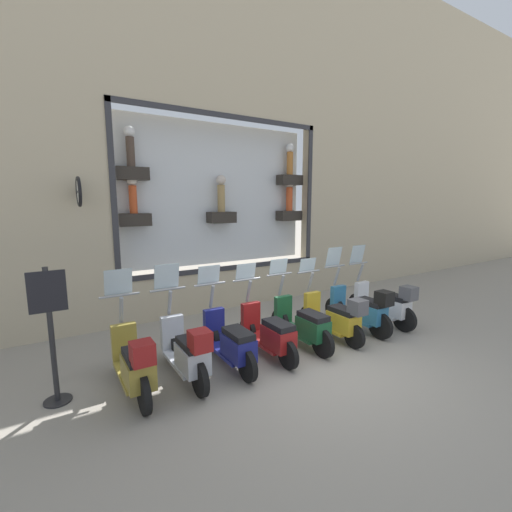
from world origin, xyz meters
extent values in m
plane|color=gray|center=(0.00, 0.00, 0.00)|extent=(120.00, 120.00, 0.00)
cube|color=tan|center=(3.60, -10.34, 4.77)|extent=(0.40, 15.31, 9.54)
cube|color=tan|center=(3.60, 0.00, 0.50)|extent=(0.40, 5.38, 1.00)
cube|color=tan|center=(3.60, 0.00, 7.17)|extent=(0.40, 5.38, 4.73)
cube|color=#2D2D33|center=(3.39, 0.00, 4.75)|extent=(0.04, 5.38, 0.12)
cube|color=#2D2D33|center=(3.39, 0.00, 1.06)|extent=(0.04, 5.38, 0.12)
cube|color=#2D2D33|center=(3.39, -2.63, 2.91)|extent=(0.04, 0.12, 3.81)
cube|color=#2D2D33|center=(3.39, 2.63, 2.91)|extent=(0.04, 0.12, 3.81)
cube|color=silver|center=(3.95, 0.00, 2.91)|extent=(0.04, 5.14, 3.57)
cube|color=#28231E|center=(3.73, -2.17, 3.34)|extent=(0.36, 0.70, 0.28)
cylinder|color=#B26B2D|center=(3.73, -2.17, 3.80)|extent=(0.18, 0.18, 0.64)
sphere|color=white|center=(3.73, -2.17, 4.23)|extent=(0.23, 0.23, 0.23)
cube|color=#28231E|center=(3.73, 2.17, 3.34)|extent=(0.36, 0.70, 0.28)
cylinder|color=#47382D|center=(3.73, 2.17, 3.80)|extent=(0.18, 0.18, 0.64)
sphere|color=white|center=(3.73, 2.17, 4.23)|extent=(0.23, 0.23, 0.23)
cube|color=#28231E|center=(3.73, -2.17, 2.33)|extent=(0.36, 0.70, 0.28)
cylinder|color=#CC4C23|center=(3.73, -2.17, 2.81)|extent=(0.19, 0.19, 0.67)
sphere|color=beige|center=(3.73, -2.17, 3.26)|extent=(0.24, 0.24, 0.24)
cube|color=#28231E|center=(3.73, 0.00, 2.33)|extent=(0.36, 0.70, 0.28)
cylinder|color=#9E7F4C|center=(3.73, 0.00, 2.81)|extent=(0.19, 0.19, 0.68)
sphere|color=beige|center=(3.73, 0.00, 3.28)|extent=(0.25, 0.25, 0.25)
cube|color=#28231E|center=(3.73, 2.17, 2.33)|extent=(0.36, 0.70, 0.28)
cylinder|color=#CC4C23|center=(3.73, 2.17, 2.78)|extent=(0.17, 0.17, 0.61)
sphere|color=beige|center=(3.73, 2.17, 3.20)|extent=(0.22, 0.22, 0.22)
cylinder|color=black|center=(3.23, 3.29, 2.92)|extent=(0.35, 0.05, 0.05)
torus|color=black|center=(3.05, 3.29, 2.92)|extent=(0.57, 0.06, 0.57)
cylinder|color=white|center=(3.05, 3.29, 2.92)|extent=(0.47, 0.03, 0.47)
cylinder|color=black|center=(1.27, -2.44, 0.27)|extent=(0.53, 0.09, 0.53)
cylinder|color=black|center=(0.00, -2.44, 0.27)|extent=(0.53, 0.09, 0.53)
cube|color=silver|center=(0.64, -2.44, 0.25)|extent=(1.02, 0.38, 0.06)
cube|color=silver|center=(0.26, -2.44, 0.46)|extent=(0.61, 0.35, 0.36)
cube|color=black|center=(0.26, -2.44, 0.69)|extent=(0.58, 0.31, 0.10)
cube|color=silver|center=(1.18, -2.44, 0.56)|extent=(0.12, 0.37, 0.56)
cylinder|color=gray|center=(1.25, -2.44, 1.06)|extent=(0.20, 0.06, 0.45)
cylinder|color=gray|center=(1.32, -2.44, 1.27)|extent=(0.04, 0.61, 0.04)
cube|color=silver|center=(1.36, -2.44, 1.49)|extent=(0.11, 0.42, 0.44)
cube|color=#4C4C51|center=(-0.05, -2.44, 0.85)|extent=(0.28, 0.28, 0.28)
cylinder|color=black|center=(1.27, -1.66, 0.27)|extent=(0.54, 0.09, 0.54)
cylinder|color=black|center=(0.00, -1.66, 0.27)|extent=(0.54, 0.09, 0.54)
cube|color=teal|center=(0.64, -1.66, 0.26)|extent=(1.02, 0.38, 0.06)
cube|color=teal|center=(0.26, -1.66, 0.47)|extent=(0.61, 0.35, 0.36)
cube|color=black|center=(0.26, -1.66, 0.70)|extent=(0.58, 0.31, 0.10)
cube|color=teal|center=(1.18, -1.66, 0.57)|extent=(0.12, 0.37, 0.56)
cylinder|color=gray|center=(1.25, -1.66, 1.06)|extent=(0.20, 0.06, 0.45)
cylinder|color=gray|center=(1.32, -1.66, 1.28)|extent=(0.04, 0.60, 0.04)
cube|color=silver|center=(1.36, -1.66, 1.50)|extent=(0.11, 0.42, 0.43)
cube|color=black|center=(-0.05, -1.66, 0.86)|extent=(0.28, 0.28, 0.28)
cylinder|color=black|center=(1.30, -0.89, 0.23)|extent=(0.46, 0.09, 0.46)
cylinder|color=black|center=(-0.03, -0.89, 0.23)|extent=(0.46, 0.09, 0.46)
cube|color=gold|center=(0.64, -0.89, 0.22)|extent=(1.02, 0.39, 0.06)
cube|color=gold|center=(0.26, -0.89, 0.43)|extent=(0.61, 0.35, 0.36)
cube|color=black|center=(0.26, -0.89, 0.66)|extent=(0.58, 0.31, 0.10)
cube|color=gold|center=(1.18, -0.89, 0.53)|extent=(0.12, 0.37, 0.56)
cylinder|color=gray|center=(1.25, -0.89, 1.02)|extent=(0.20, 0.06, 0.45)
cylinder|color=gray|center=(1.32, -0.89, 1.23)|extent=(0.04, 0.60, 0.04)
cube|color=silver|center=(1.36, -0.89, 1.38)|extent=(0.08, 0.42, 0.29)
cube|color=#4C4C51|center=(-0.08, -0.89, 0.82)|extent=(0.28, 0.28, 0.28)
cylinder|color=black|center=(1.28, -0.12, 0.26)|extent=(0.52, 0.09, 0.52)
cylinder|color=black|center=(-0.01, -0.12, 0.26)|extent=(0.52, 0.09, 0.52)
cube|color=#19512D|center=(0.64, -0.12, 0.25)|extent=(1.02, 0.39, 0.06)
cube|color=#19512D|center=(0.26, -0.12, 0.46)|extent=(0.61, 0.35, 0.36)
cube|color=black|center=(0.26, -0.12, 0.69)|extent=(0.58, 0.31, 0.10)
cube|color=#19512D|center=(1.18, -0.12, 0.56)|extent=(0.12, 0.37, 0.56)
cylinder|color=gray|center=(1.25, -0.12, 1.05)|extent=(0.20, 0.06, 0.45)
cylinder|color=gray|center=(1.32, -0.12, 1.26)|extent=(0.04, 0.61, 0.04)
cube|color=silver|center=(1.36, -0.12, 1.42)|extent=(0.08, 0.42, 0.31)
cylinder|color=black|center=(1.29, 0.65, 0.24)|extent=(0.48, 0.09, 0.48)
cylinder|color=black|center=(-0.02, 0.65, 0.24)|extent=(0.48, 0.09, 0.48)
cube|color=maroon|center=(0.64, 0.65, 0.23)|extent=(1.02, 0.39, 0.06)
cube|color=maroon|center=(0.26, 0.65, 0.44)|extent=(0.61, 0.35, 0.36)
cube|color=black|center=(0.26, 0.65, 0.67)|extent=(0.58, 0.31, 0.10)
cube|color=maroon|center=(1.18, 0.65, 0.54)|extent=(0.12, 0.37, 0.56)
cylinder|color=gray|center=(1.25, 0.65, 1.03)|extent=(0.20, 0.06, 0.45)
cylinder|color=gray|center=(1.32, 0.65, 1.25)|extent=(0.04, 0.60, 0.04)
cube|color=silver|center=(1.36, 0.65, 1.40)|extent=(0.08, 0.42, 0.31)
cylinder|color=black|center=(1.29, 1.43, 0.25)|extent=(0.50, 0.09, 0.50)
cylinder|color=black|center=(-0.01, 1.43, 0.25)|extent=(0.50, 0.09, 0.50)
cube|color=navy|center=(0.64, 1.43, 0.24)|extent=(1.02, 0.38, 0.06)
cube|color=navy|center=(0.26, 1.43, 0.45)|extent=(0.61, 0.35, 0.36)
cube|color=black|center=(0.26, 1.43, 0.68)|extent=(0.58, 0.31, 0.10)
cube|color=navy|center=(1.18, 1.43, 0.55)|extent=(0.12, 0.37, 0.56)
cylinder|color=gray|center=(1.25, 1.43, 1.04)|extent=(0.20, 0.06, 0.45)
cylinder|color=gray|center=(1.32, 1.43, 1.26)|extent=(0.04, 0.60, 0.04)
cube|color=silver|center=(1.36, 1.43, 1.43)|extent=(0.09, 0.42, 0.34)
cylinder|color=black|center=(1.28, 2.20, 0.26)|extent=(0.52, 0.09, 0.52)
cylinder|color=black|center=(-0.01, 2.20, 0.26)|extent=(0.52, 0.09, 0.52)
cube|color=#B7BCC6|center=(0.64, 2.20, 0.25)|extent=(1.02, 0.38, 0.06)
cube|color=#B7BCC6|center=(0.26, 2.20, 0.46)|extent=(0.61, 0.35, 0.36)
cube|color=black|center=(0.26, 2.20, 0.69)|extent=(0.58, 0.31, 0.10)
cube|color=#B7BCC6|center=(1.18, 2.20, 0.56)|extent=(0.12, 0.37, 0.56)
cylinder|color=gray|center=(1.25, 2.20, 1.05)|extent=(0.20, 0.06, 0.45)
cylinder|color=gray|center=(1.32, 2.20, 1.26)|extent=(0.04, 0.61, 0.04)
cube|color=silver|center=(1.36, 2.20, 1.48)|extent=(0.11, 0.42, 0.43)
cube|color=maroon|center=(-0.06, 2.20, 0.85)|extent=(0.28, 0.28, 0.28)
cylinder|color=black|center=(1.27, 2.97, 0.27)|extent=(0.53, 0.09, 0.53)
cylinder|color=black|center=(0.00, 2.97, 0.27)|extent=(0.53, 0.09, 0.53)
cube|color=olive|center=(0.64, 2.97, 0.25)|extent=(1.02, 0.38, 0.06)
cube|color=olive|center=(0.26, 2.97, 0.46)|extent=(0.61, 0.35, 0.36)
cube|color=black|center=(0.26, 2.97, 0.69)|extent=(0.58, 0.31, 0.10)
cube|color=olive|center=(1.18, 2.97, 0.56)|extent=(0.12, 0.37, 0.56)
cylinder|color=gray|center=(1.25, 2.97, 1.06)|extent=(0.20, 0.06, 0.45)
cylinder|color=gray|center=(1.32, 2.97, 1.27)|extent=(0.04, 0.61, 0.04)
cube|color=silver|center=(1.36, 2.97, 1.48)|extent=(0.10, 0.42, 0.42)
cube|color=maroon|center=(-0.05, 2.97, 0.85)|extent=(0.28, 0.28, 0.28)
cylinder|color=#232326|center=(0.89, 3.93, 0.01)|extent=(0.36, 0.36, 0.02)
cylinder|color=#232326|center=(0.89, 3.93, 0.95)|extent=(0.07, 0.07, 1.89)
cube|color=black|center=(0.87, 3.93, 1.57)|extent=(0.03, 0.45, 0.55)
camera|label=1|loc=(-4.25, 3.88, 2.73)|focal=24.00mm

